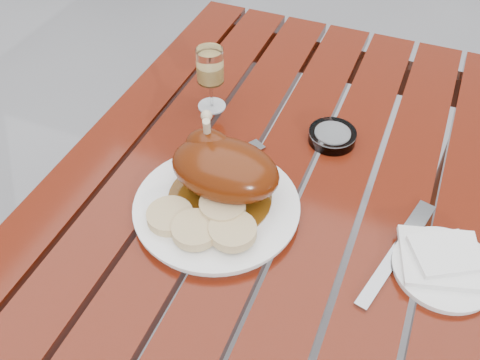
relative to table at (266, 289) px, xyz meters
name	(u,v)px	position (x,y,z in m)	size (l,w,h in m)	color
table	(266,289)	(0.00, 0.00, 0.00)	(0.80, 1.20, 0.75)	#61180B
dinner_plate	(217,207)	(-0.06, -0.11, 0.38)	(0.29, 0.29, 0.02)	white
roast_duck	(222,168)	(-0.07, -0.08, 0.45)	(0.20, 0.18, 0.14)	#57300A
bread_dumplings	(205,220)	(-0.06, -0.17, 0.41)	(0.19, 0.14, 0.03)	#D8BB84
wine_glass	(211,80)	(-0.20, 0.16, 0.45)	(0.06, 0.06, 0.14)	#DBB963
side_plate	(444,269)	(0.33, -0.09, 0.38)	(0.17, 0.17, 0.01)	white
napkin	(440,258)	(0.32, -0.08, 0.39)	(0.13, 0.12, 0.01)	white
ashtray	(332,136)	(0.07, 0.15, 0.39)	(0.10, 0.10, 0.02)	#B2B7BC
fork	(222,163)	(-0.10, 0.00, 0.38)	(0.02, 0.16, 0.01)	gray
knife	(392,259)	(0.24, -0.10, 0.38)	(0.02, 0.22, 0.01)	gray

